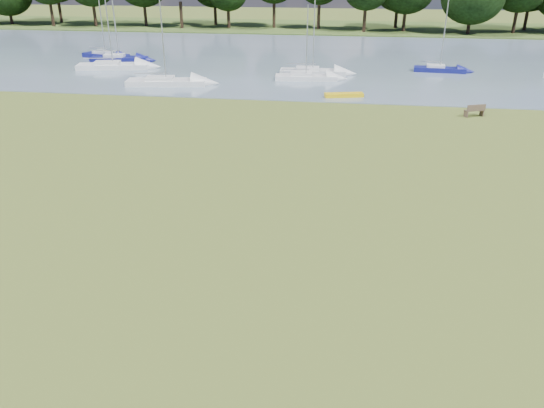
# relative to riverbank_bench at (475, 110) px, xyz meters

# --- Properties ---
(ground) EXTENTS (220.00, 220.00, 0.00)m
(ground) POSITION_rel_riverbank_bench_xyz_m (-12.29, -19.44, -0.47)
(ground) COLOR olive
(river) EXTENTS (220.00, 40.00, 0.10)m
(river) POSITION_rel_riverbank_bench_xyz_m (-12.29, 22.56, -0.47)
(river) COLOR slate
(river) RESTS_ON ground
(far_bank) EXTENTS (220.00, 20.00, 0.40)m
(far_bank) POSITION_rel_riverbank_bench_xyz_m (-12.29, 52.56, -0.47)
(far_bank) COLOR #4C6626
(far_bank) RESTS_ON ground
(riverbank_bench) EXTENTS (1.56, 0.98, 0.93)m
(riverbank_bench) POSITION_rel_riverbank_bench_xyz_m (0.00, 0.00, 0.00)
(riverbank_bench) COLOR brown
(riverbank_bench) RESTS_ON ground
(kayak) EXTENTS (3.31, 1.50, 0.32)m
(kayak) POSITION_rel_riverbank_bench_xyz_m (-9.62, 4.56, -0.25)
(kayak) COLOR yellow
(kayak) RESTS_ON river
(sailboat_0) EXTENTS (5.17, 1.83, 7.10)m
(sailboat_0) POSITION_rel_riverbank_bench_xyz_m (-0.25, 16.72, 0.01)
(sailboat_0) COLOR navy
(sailboat_0) RESTS_ON river
(sailboat_3) EXTENTS (5.91, 3.09, 7.48)m
(sailboat_3) POSITION_rel_riverbank_bench_xyz_m (-37.43, 19.75, 0.04)
(sailboat_3) COLOR navy
(sailboat_3) RESTS_ON river
(sailboat_4) EXTENTS (5.96, 2.17, 6.75)m
(sailboat_4) POSITION_rel_riverbank_bench_xyz_m (-13.40, 10.92, -0.03)
(sailboat_4) COLOR silver
(sailboat_4) RESTS_ON river
(sailboat_5) EXTENTS (7.59, 3.48, 7.83)m
(sailboat_5) POSITION_rel_riverbank_bench_xyz_m (-33.90, 13.62, 0.02)
(sailboat_5) COLOR silver
(sailboat_5) RESTS_ON river
(sailboat_6) EXTENTS (6.55, 2.12, 8.68)m
(sailboat_6) POSITION_rel_riverbank_bench_xyz_m (-12.97, 13.54, 0.02)
(sailboat_6) COLOR silver
(sailboat_6) RESTS_ON river
(sailboat_7) EXTENTS (7.36, 3.02, 9.00)m
(sailboat_7) POSITION_rel_riverbank_bench_xyz_m (-25.88, 6.89, 0.02)
(sailboat_7) COLOR silver
(sailboat_7) RESTS_ON river
(sailboat_8) EXTENTS (6.35, 2.63, 8.55)m
(sailboat_8) POSITION_rel_riverbank_bench_xyz_m (-34.83, 17.40, 0.11)
(sailboat_8) COLOR navy
(sailboat_8) RESTS_ON river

